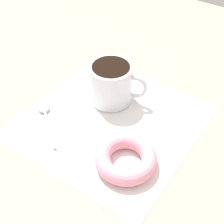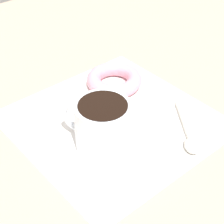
# 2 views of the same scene
# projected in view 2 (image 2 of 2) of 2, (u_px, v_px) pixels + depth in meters

# --- Properties ---
(ground_plane) EXTENTS (1.20, 1.20, 0.02)m
(ground_plane) POSITION_uv_depth(u_px,v_px,m) (118.00, 130.00, 0.63)
(ground_plane) COLOR tan
(napkin) EXTENTS (0.31, 0.31, 0.00)m
(napkin) POSITION_uv_depth(u_px,v_px,m) (112.00, 122.00, 0.63)
(napkin) COLOR white
(napkin) RESTS_ON ground_plane
(coffee_cup) EXTENTS (0.11, 0.08, 0.08)m
(coffee_cup) POSITION_uv_depth(u_px,v_px,m) (102.00, 125.00, 0.56)
(coffee_cup) COLOR silver
(coffee_cup) RESTS_ON napkin
(donut) EXTENTS (0.10, 0.10, 0.03)m
(donut) POSITION_uv_depth(u_px,v_px,m) (114.00, 80.00, 0.70)
(donut) COLOR pink
(donut) RESTS_ON napkin
(spoon) EXTENTS (0.11, 0.09, 0.01)m
(spoon) POSITION_uv_depth(u_px,v_px,m) (189.00, 138.00, 0.59)
(spoon) COLOR #B7B2A8
(spoon) RESTS_ON napkin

